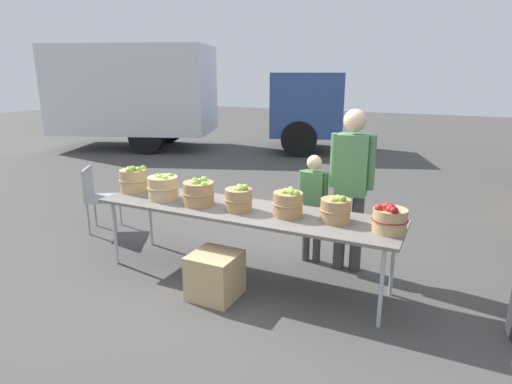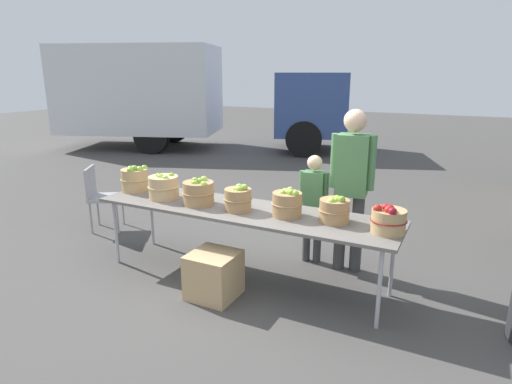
% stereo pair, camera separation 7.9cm
% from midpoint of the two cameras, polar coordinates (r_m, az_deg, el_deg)
% --- Properties ---
extents(ground_plane, '(40.00, 40.00, 0.00)m').
position_cam_midpoint_polar(ground_plane, '(4.57, -2.17, -11.25)').
color(ground_plane, '#474442').
extents(market_table, '(3.10, 0.76, 0.75)m').
position_cam_midpoint_polar(market_table, '(4.29, -2.27, -2.69)').
color(market_table, slate).
rests_on(market_table, ground).
extents(apple_basket_green_0, '(0.32, 0.32, 0.31)m').
position_cam_midpoint_polar(apple_basket_green_0, '(5.08, -16.30, 1.63)').
color(apple_basket_green_0, tan).
rests_on(apple_basket_green_0, market_table).
extents(apple_basket_green_1, '(0.34, 0.34, 0.28)m').
position_cam_midpoint_polar(apple_basket_green_1, '(4.70, -12.66, 0.62)').
color(apple_basket_green_1, tan).
rests_on(apple_basket_green_1, market_table).
extents(apple_basket_green_2, '(0.33, 0.33, 0.29)m').
position_cam_midpoint_polar(apple_basket_green_2, '(4.43, -8.10, -0.07)').
color(apple_basket_green_2, '#A87F51').
rests_on(apple_basket_green_2, market_table).
extents(apple_basket_green_3, '(0.28, 0.28, 0.27)m').
position_cam_midpoint_polar(apple_basket_green_3, '(4.20, -2.84, -0.85)').
color(apple_basket_green_3, '#A87F51').
rests_on(apple_basket_green_3, market_table).
extents(apple_basket_green_4, '(0.30, 0.30, 0.28)m').
position_cam_midpoint_polar(apple_basket_green_4, '(4.05, 3.72, -1.44)').
color(apple_basket_green_4, '#A87F51').
rests_on(apple_basket_green_4, market_table).
extents(apple_basket_green_5, '(0.29, 0.29, 0.26)m').
position_cam_midpoint_polar(apple_basket_green_5, '(3.95, 9.91, -2.27)').
color(apple_basket_green_5, '#A87F51').
rests_on(apple_basket_green_5, market_table).
extents(apple_basket_red_0, '(0.31, 0.31, 0.26)m').
position_cam_midpoint_polar(apple_basket_red_0, '(3.80, 16.68, -3.41)').
color(apple_basket_red_0, tan).
rests_on(apple_basket_red_0, market_table).
extents(vendor_adult, '(0.45, 0.26, 1.71)m').
position_cam_midpoint_polar(vendor_adult, '(4.52, 12.03, 1.77)').
color(vendor_adult, '#3F3F3F').
rests_on(vendor_adult, ground).
extents(child_customer, '(0.32, 0.18, 1.21)m').
position_cam_midpoint_polar(child_customer, '(4.73, 7.07, -1.09)').
color(child_customer, '#3F3F3F').
rests_on(child_customer, ground).
extents(box_truck, '(7.97, 4.66, 2.75)m').
position_cam_midpoint_polar(box_truck, '(12.26, -11.05, 12.62)').
color(box_truck, silver).
rests_on(box_truck, ground).
extents(folding_chair, '(0.55, 0.55, 0.86)m').
position_cam_midpoint_polar(folding_chair, '(6.09, -20.59, -0.21)').
color(folding_chair, '#99999E').
rests_on(folding_chair, ground).
extents(produce_crate, '(0.43, 0.43, 0.43)m').
position_cam_midpoint_polar(produce_crate, '(4.15, -5.99, -10.89)').
color(produce_crate, tan).
rests_on(produce_crate, ground).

